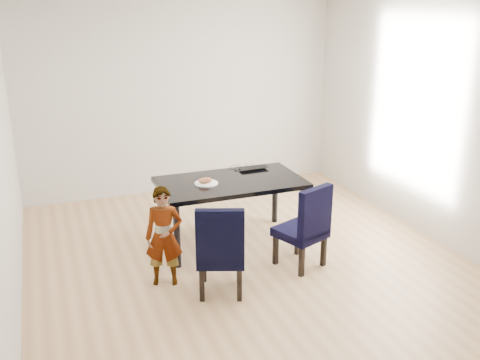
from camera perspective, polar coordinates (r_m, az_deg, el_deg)
name	(u,v)px	position (r m, az deg, el deg)	size (l,w,h in m)	color
floor	(247,261)	(5.79, 0.71, -8.64)	(4.50, 5.00, 0.01)	tan
wall_back	(182,98)	(7.65, -6.24, 8.74)	(4.50, 0.01, 2.70)	silver
wall_front	(407,238)	(3.24, 17.39, -5.90)	(4.50, 0.01, 2.70)	silver
wall_left	(1,161)	(4.97, -24.18, 1.82)	(0.01, 5.00, 2.70)	white
wall_right	(432,121)	(6.47, 19.78, 5.95)	(0.01, 5.00, 2.70)	beige
dining_table	(231,212)	(6.06, -1.01, -3.41)	(1.60, 0.90, 0.75)	black
chair_left	(221,248)	(5.04, -2.07, -7.21)	(0.44, 0.45, 0.91)	black
chair_right	(300,225)	(5.55, 6.47, -4.80)	(0.43, 0.45, 0.91)	black
child	(164,237)	(5.21, -8.11, -6.00)	(0.36, 0.24, 0.99)	orange
plate	(206,183)	(5.83, -3.62, -0.36)	(0.26, 0.26, 0.01)	white
sandwich	(205,180)	(5.81, -3.75, -0.03)	(0.16, 0.07, 0.06)	#9D5938
laptop	(252,167)	(6.36, 1.26, 1.37)	(0.35, 0.22, 0.03)	black
cable_tangle	(239,170)	(6.29, -0.06, 1.09)	(0.13, 0.13, 0.01)	black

